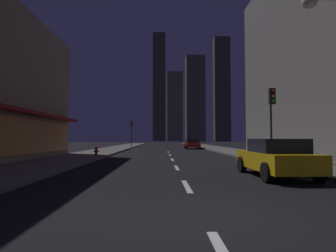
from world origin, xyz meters
TOP-DOWN VIEW (x-y plane):
  - ground_plane at (0.00, 32.00)m, footprint 78.00×136.00m
  - sidewalk_right at (7.00, 32.00)m, footprint 4.00×76.00m
  - sidewalk_left at (-7.00, 32.00)m, footprint 4.00×76.00m
  - lane_marking_center at (0.00, 11.00)m, footprint 0.16×28.20m
  - skyscraper_distant_tall at (-1.82, 159.78)m, footprint 7.46×5.92m
  - skyscraper_distant_mid at (6.99, 147.25)m, footprint 8.55×7.39m
  - skyscraper_distant_short at (15.36, 122.62)m, footprint 8.72×7.55m
  - skyscraper_distant_slender at (28.74, 125.86)m, footprint 7.59×5.05m
  - car_parked_near at (3.60, 5.17)m, footprint 1.98×4.24m
  - car_parked_far at (3.60, 33.06)m, footprint 1.98×4.24m
  - fire_hydrant_far_left at (-5.90, 16.65)m, footprint 0.42×0.30m
  - traffic_light_near_right at (5.50, 10.08)m, footprint 0.32×0.48m
  - traffic_light_far_left at (-5.50, 38.88)m, footprint 0.32×0.48m
  - street_lamp_right at (5.38, 4.34)m, footprint 1.96×0.56m

SIDE VIEW (x-z plane):
  - ground_plane at x=0.00m, z-range -0.10..0.00m
  - lane_marking_center at x=0.00m, z-range 0.00..0.01m
  - sidewalk_right at x=7.00m, z-range 0.00..0.15m
  - sidewalk_left at x=-7.00m, z-range 0.00..0.15m
  - fire_hydrant_far_left at x=-5.90m, z-range 0.13..0.78m
  - car_parked_near at x=3.60m, z-range 0.02..1.47m
  - car_parked_far at x=3.60m, z-range 0.02..1.47m
  - traffic_light_near_right at x=5.50m, z-range 1.09..5.29m
  - traffic_light_far_left at x=-5.50m, z-range 1.09..5.29m
  - street_lamp_right at x=5.38m, z-range 1.78..8.36m
  - skyscraper_distant_mid at x=6.99m, z-range 0.00..38.45m
  - skyscraper_distant_short at x=15.36m, z-range 0.00..40.06m
  - skyscraper_distant_slender at x=28.74m, z-range 0.00..50.49m
  - skyscraper_distant_tall at x=-1.82m, z-range 0.00..65.35m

